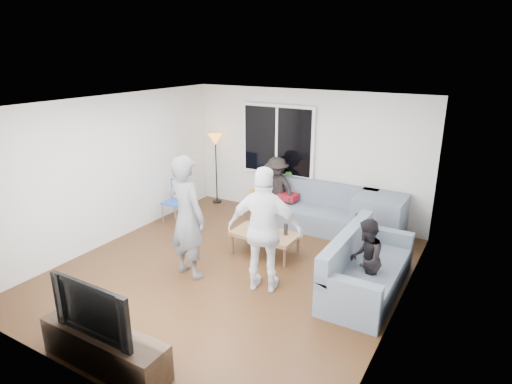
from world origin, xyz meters
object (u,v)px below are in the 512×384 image
Objects in this scene: side_chair at (174,203)px; television at (99,306)px; spectator_back at (277,189)px; sofa_back_section at (313,207)px; spectator_right at (365,260)px; coffee_table at (265,244)px; sofa_right_section at (369,264)px; tv_console at (105,348)px; floor_lamp at (216,169)px; player_left at (187,217)px; player_right at (265,230)px.

television is (2.04, -3.57, 0.33)m from side_chair.
sofa_back_section is at bearing 9.52° from spectator_back.
sofa_back_section is 1.98× the size of spectator_right.
coffee_table is at bearing -112.25° from spectator_right.
sofa_right_section reaches higher than tv_console.
television is at bearing -95.01° from sofa_back_section.
side_chair is 1.49m from floor_lamp.
spectator_right is (1.61, -1.98, 0.16)m from sofa_back_section.
sofa_back_section is 2.67× the size of side_chair.
sofa_back_section is 1.21× the size of player_left.
sofa_right_section is 4.11m from side_chair.
player_left is at bearing -120.21° from coffee_table.
tv_console is at bearing -61.71° from side_chair.
side_chair is (-4.07, 0.58, 0.01)m from sofa_right_section.
coffee_table is 0.69× the size of tv_console.
player_left is 1.64× the size of spectator_right.
television is at bearing -44.21° from spectator_right.
tv_console is (0.49, -2.08, -0.73)m from player_left.
spectator_right reaches higher than tv_console.
spectator_right is (4.07, -2.23, -0.20)m from floor_lamp.
sofa_right_section is at bearing -47.97° from sofa_back_section.
spectator_back is 0.81× the size of tv_console.
spectator_back reaches higher than sofa_right_section.
sofa_back_section is 1.77× the size of spectator_back.
player_right reaches higher than sofa_back_section.
spectator_back is at bearing 35.37° from side_chair.
sofa_right_section is at bearing -25.16° from spectator_back.
sofa_right_section is at bearing -9.66° from side_chair.
spectator_right is at bearing 54.01° from tv_console.
player_right reaches higher than spectator_right.
sofa_back_section is 2.40m from sofa_right_section.
player_right is (2.76, -1.27, 0.49)m from side_chair.
side_chair is at bearing -153.99° from sofa_back_section.
sofa_back_section reaches higher than coffee_table.
sofa_right_section is at bearing -8.17° from coffee_table.
player_right is at bearing 72.66° from tv_console.
player_left is (-0.91, -2.69, 0.53)m from sofa_back_section.
floor_lamp reaches higher than spectator_right.
sofa_back_section is at bearing -98.11° from player_right.
coffee_table is 1.30m from player_right.
player_right is at bearing 117.76° from sofa_right_section.
sofa_right_section is 1.82× the size of coffee_table.
tv_console is at bearing -44.21° from spectator_right.
coffee_table is 1.55m from player_left.
player_right reaches higher than sofa_right_section.
player_right is at bearing -158.11° from player_left.
spectator_right is at bearing -180.00° from sofa_right_section.
sofa_right_section is at bearing 171.79° from spectator_right.
player_right is at bearing -77.52° from spectator_right.
side_chair is 0.66× the size of spectator_back.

